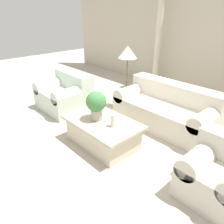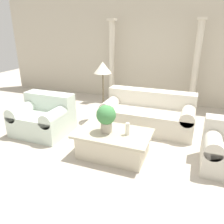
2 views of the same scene
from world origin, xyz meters
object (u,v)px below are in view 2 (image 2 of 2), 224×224
object	(u,v)px
loveseat	(44,117)
floor_lamp	(103,71)
coffee_table	(113,143)
sofa_long	(148,113)
potted_plant	(106,117)

from	to	relation	value
loveseat	floor_lamp	size ratio (longest dim) A/B	0.78
coffee_table	floor_lamp	bearing A→B (deg)	119.39
coffee_table	floor_lamp	world-z (taller)	floor_lamp
sofa_long	coffee_table	xyz separation A→B (m)	(-0.31, -1.37, -0.11)
loveseat	coffee_table	distance (m)	1.75
sofa_long	floor_lamp	xyz separation A→B (m)	(-1.09, 0.01, 0.86)
potted_plant	floor_lamp	world-z (taller)	floor_lamp
sofa_long	potted_plant	world-z (taller)	potted_plant
potted_plant	floor_lamp	xyz separation A→B (m)	(-0.66, 1.41, 0.46)
coffee_table	floor_lamp	xyz separation A→B (m)	(-0.78, 1.38, 0.96)
potted_plant	floor_lamp	bearing A→B (deg)	115.15
loveseat	potted_plant	world-z (taller)	potted_plant
potted_plant	coffee_table	bearing A→B (deg)	13.04
sofa_long	potted_plant	distance (m)	1.52
floor_lamp	coffee_table	bearing A→B (deg)	-60.61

